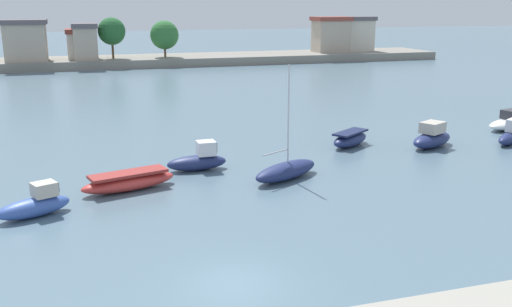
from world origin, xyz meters
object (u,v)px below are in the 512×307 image
moored_boat_4 (286,170)px  moored_boat_7 (511,135)px  moored_boat_1 (35,205)px  moored_boat_5 (350,139)px  moored_boat_8 (512,122)px  moored_boat_3 (199,160)px  moored_boat_2 (129,181)px  moored_boat_6 (432,138)px

moored_boat_4 → moored_boat_7: size_ratio=1.83×
moored_boat_1 → moored_boat_5: size_ratio=0.94×
moored_boat_8 → moored_boat_4: bearing=-177.2°
moored_boat_3 → moored_boat_8: (26.91, 4.13, -0.05)m
moored_boat_2 → moored_boat_8: moored_boat_8 is taller
moored_boat_1 → moored_boat_6: moored_boat_6 is taller
moored_boat_1 → moored_boat_2: moored_boat_1 is taller
moored_boat_4 → moored_boat_8: size_ratio=1.17×
moored_boat_1 → moored_boat_7: bearing=-14.2°
moored_boat_6 → moored_boat_7: size_ratio=1.23×
moored_boat_1 → moored_boat_7: (32.37, 5.45, 0.05)m
moored_boat_6 → moored_boat_1: bearing=166.5°
moored_boat_7 → moored_boat_6: bearing=141.8°
moored_boat_1 → moored_boat_6: (26.26, 6.28, 0.12)m
moored_boat_5 → moored_boat_3: bearing=159.6°
moored_boat_3 → moored_boat_8: size_ratio=0.65×
moored_boat_3 → moored_boat_5: moored_boat_3 is taller
moored_boat_2 → moored_boat_5: (16.13, 5.50, 0.04)m
moored_boat_2 → moored_boat_7: 27.83m
moored_boat_1 → moored_boat_8: size_ratio=0.66×
moored_boat_3 → moored_boat_7: size_ratio=1.02×
moored_boat_4 → moored_boat_5: 9.42m
moored_boat_5 → moored_boat_6: (5.46, -1.97, 0.18)m
moored_boat_2 → moored_boat_3: (4.47, 2.73, 0.13)m
moored_boat_8 → moored_boat_3: bearing=173.0°
moored_boat_4 → moored_boat_7: bearing=-18.4°
moored_boat_5 → moored_boat_8: size_ratio=0.70×
moored_boat_3 → moored_boat_6: moored_boat_6 is taller
moored_boat_2 → moored_boat_6: moored_boat_6 is taller
moored_boat_4 → moored_boat_5: moored_boat_4 is taller
moored_boat_2 → moored_boat_5: bearing=3.2°
moored_boat_8 → moored_boat_6: bearing=-176.9°
moored_boat_3 → moored_boat_4: moored_boat_4 is taller
moored_boat_1 → moored_boat_8: moored_boat_8 is taller
moored_boat_1 → moored_boat_4: 13.82m
moored_boat_5 → moored_boat_8: moored_boat_8 is taller
moored_boat_4 → moored_boat_8: moored_boat_4 is taller
moored_boat_4 → moored_boat_6: (12.60, 4.17, 0.17)m
moored_boat_1 → moored_boat_3: bearing=7.1°
moored_boat_2 → moored_boat_3: 5.24m
moored_boat_1 → moored_boat_4: bearing=-15.0°
moored_boat_5 → moored_boat_6: 5.80m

